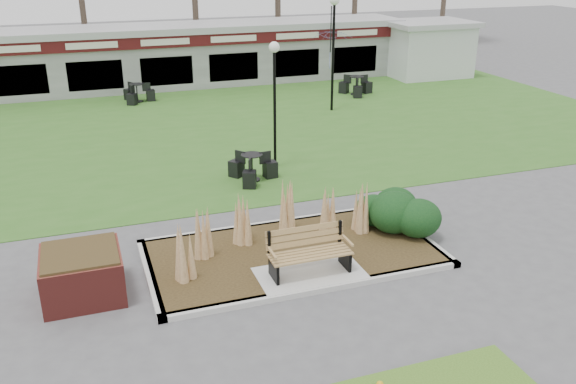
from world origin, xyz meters
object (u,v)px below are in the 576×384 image
object	(u,v)px
bistro_set_d	(356,88)
lamp_post_mid_right	(274,77)
bistro_set_b	(137,96)
bistro_set_c	(252,172)
park_bench	(309,251)
patio_umbrella	(330,49)
lamp_post_far_right	(334,28)
food_pavilion	(162,56)
brick_planter	(83,274)
service_hut	(427,48)

from	to	relation	value
bistro_set_d	lamp_post_mid_right	bearing A→B (deg)	-128.92
bistro_set_b	bistro_set_c	distance (m)	11.20
park_bench	patio_umbrella	size ratio (longest dim) A/B	0.65
bistro_set_b	bistro_set_d	distance (m)	9.86
park_bench	patio_umbrella	world-z (taller)	patio_umbrella
bistro_set_b	patio_umbrella	distance (m)	9.74
lamp_post_far_right	bistro_set_d	bearing A→B (deg)	46.18
park_bench	food_pavilion	distance (m)	19.73
lamp_post_far_right	food_pavilion	bearing A→B (deg)	129.55
food_pavilion	bistro_set_c	world-z (taller)	food_pavilion
food_pavilion	lamp_post_mid_right	bearing A→B (deg)	-83.58
brick_planter	lamp_post_far_right	world-z (taller)	lamp_post_far_right
park_bench	service_hut	bearing A→B (deg)	52.75
brick_planter	bistro_set_c	distance (m)	6.96
bistro_set_d	patio_umbrella	size ratio (longest dim) A/B	0.60
service_hut	bistro_set_c	world-z (taller)	service_hut
lamp_post_mid_right	bistro_set_d	world-z (taller)	lamp_post_mid_right
service_hut	lamp_post_mid_right	size ratio (longest dim) A/B	1.15
food_pavilion	bistro_set_d	distance (m)	9.51
lamp_post_mid_right	bistro_set_b	size ratio (longest dim) A/B	2.57
patio_umbrella	food_pavilion	bearing A→B (deg)	166.21
brick_planter	food_pavilion	distance (m)	19.49
brick_planter	patio_umbrella	world-z (taller)	patio_umbrella
park_bench	brick_planter	size ratio (longest dim) A/B	1.13
brick_planter	lamp_post_mid_right	xyz separation A→B (m)	(5.87, 5.91, 2.31)
park_bench	brick_planter	distance (m)	4.47
bistro_set_c	park_bench	bearing A→B (deg)	-94.56
brick_planter	food_pavilion	size ratio (longest dim) A/B	0.06
lamp_post_far_right	bistro_set_c	distance (m)	9.26
bistro_set_c	bistro_set_d	size ratio (longest dim) A/B	0.95
service_hut	bistro_set_b	size ratio (longest dim) A/B	2.95
bistro_set_b	patio_umbrella	size ratio (longest dim) A/B	0.57
park_bench	bistro_set_d	distance (m)	16.93
patio_umbrella	park_bench	bearing A→B (deg)	-114.26
bistro_set_b	bistro_set_d	size ratio (longest dim) A/B	0.95
service_hut	lamp_post_mid_right	bearing A→B (deg)	-137.32
brick_planter	service_hut	distance (m)	24.71
bistro_set_d	patio_umbrella	xyz separation A→B (m)	(-0.09, 2.89, 1.36)
park_bench	food_pavilion	bearing A→B (deg)	90.00
lamp_post_far_right	bistro_set_b	bearing A→B (deg)	150.82
food_pavilion	service_hut	distance (m)	13.64
food_pavilion	lamp_post_far_right	size ratio (longest dim) A/B	5.33
bistro_set_d	lamp_post_far_right	bearing A→B (deg)	-133.82
lamp_post_mid_right	patio_umbrella	world-z (taller)	lamp_post_mid_right
service_hut	food_pavilion	bearing A→B (deg)	171.73
park_bench	brick_planter	xyz separation A→B (m)	(-4.40, 0.75, -0.11)
lamp_post_far_right	bistro_set_c	bearing A→B (deg)	-128.50
bistro_set_d	bistro_set_c	bearing A→B (deg)	-129.92
brick_planter	patio_umbrella	xyz separation A→B (m)	(12.40, 17.00, 1.18)
food_pavilion	bistro_set_b	xyz separation A→B (m)	(-1.59, -2.96, -1.19)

